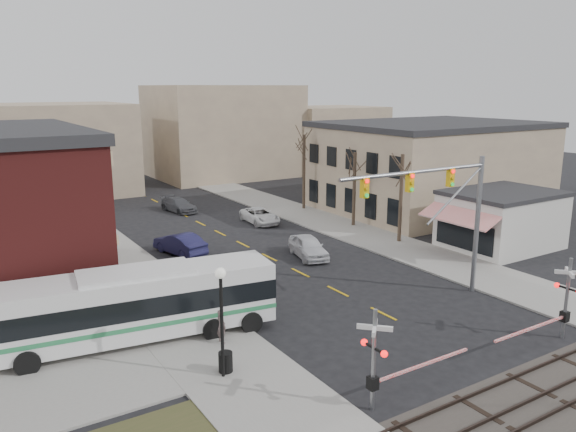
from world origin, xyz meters
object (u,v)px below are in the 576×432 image
(traffic_signal_mast, at_px, (445,201))
(rr_crossing_east, at_px, (561,301))
(car_a, at_px, (308,247))
(pedestrian_far, at_px, (171,296))
(car_b, at_px, (180,244))
(pedestrian_near, at_px, (221,326))
(street_lamp, at_px, (221,300))
(trash_bin, at_px, (226,362))
(rr_crossing_west, at_px, (382,358))
(car_c, at_px, (260,216))
(transit_bus, at_px, (138,304))
(car_d, at_px, (179,205))

(traffic_signal_mast, relative_size, rr_crossing_east, 1.82)
(car_a, relative_size, pedestrian_far, 2.87)
(car_b, relative_size, pedestrian_near, 2.86)
(traffic_signal_mast, xyz_separation_m, street_lamp, (-14.17, -1.42, -2.31))
(traffic_signal_mast, height_order, pedestrian_far, traffic_signal_mast)
(trash_bin, bearing_deg, rr_crossing_west, -54.19)
(trash_bin, distance_m, pedestrian_near, 2.80)
(rr_crossing_west, distance_m, car_c, 29.98)
(rr_crossing_east, bearing_deg, car_a, 98.20)
(street_lamp, relative_size, pedestrian_near, 2.87)
(transit_bus, xyz_separation_m, pedestrian_far, (2.57, 2.56, -0.97))
(street_lamp, bearing_deg, car_a, 44.13)
(traffic_signal_mast, bearing_deg, car_d, 97.25)
(car_a, bearing_deg, rr_crossing_west, -102.02)
(rr_crossing_west, xyz_separation_m, car_b, (1.06, 22.80, -1.20))
(trash_bin, relative_size, car_d, 0.19)
(pedestrian_far, bearing_deg, rr_crossing_west, -126.84)
(transit_bus, relative_size, street_lamp, 2.81)
(pedestrian_near, relative_size, pedestrian_far, 1.04)
(transit_bus, relative_size, pedestrian_near, 8.08)
(traffic_signal_mast, bearing_deg, transit_bus, 166.15)
(rr_crossing_east, relative_size, car_b, 1.20)
(trash_bin, bearing_deg, traffic_signal_mast, 4.60)
(car_a, height_order, pedestrian_far, pedestrian_far)
(traffic_signal_mast, distance_m, pedestrian_far, 15.66)
(street_lamp, distance_m, pedestrian_near, 4.03)
(rr_crossing_east, relative_size, pedestrian_far, 3.55)
(car_b, bearing_deg, car_c, -164.55)
(car_a, height_order, pedestrian_near, pedestrian_near)
(traffic_signal_mast, height_order, car_b, traffic_signal_mast)
(transit_bus, relative_size, rr_crossing_west, 2.36)
(transit_bus, bearing_deg, rr_crossing_west, -60.39)
(rr_crossing_west, relative_size, pedestrian_far, 3.55)
(rr_crossing_west, bearing_deg, pedestrian_far, 104.43)
(street_lamp, bearing_deg, traffic_signal_mast, 5.73)
(street_lamp, relative_size, car_b, 1.00)
(car_c, height_order, pedestrian_far, pedestrian_far)
(street_lamp, relative_size, car_c, 0.99)
(car_b, relative_size, car_d, 1.03)
(traffic_signal_mast, relative_size, car_d, 2.23)
(rr_crossing_west, distance_m, car_d, 36.78)
(transit_bus, height_order, street_lamp, street_lamp)
(rr_crossing_east, distance_m, pedestrian_far, 19.43)
(car_b, bearing_deg, car_a, 129.86)
(transit_bus, xyz_separation_m, street_lamp, (1.79, -5.36, 1.56))
(trash_bin, bearing_deg, car_d, 71.84)
(car_a, bearing_deg, car_b, 157.05)
(car_a, bearing_deg, trash_bin, -121.88)
(car_a, bearing_deg, street_lamp, -121.77)
(transit_bus, relative_size, car_a, 2.92)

